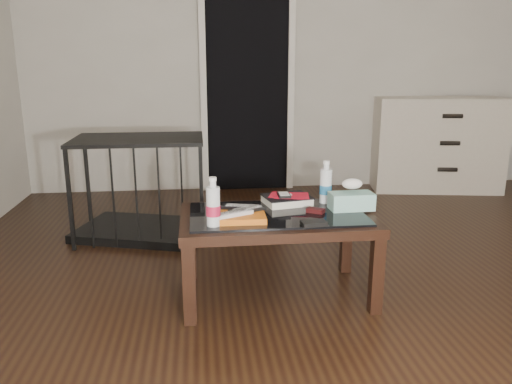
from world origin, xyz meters
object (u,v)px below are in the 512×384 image
Objects in this scene: pet_crate at (142,204)px; tissue_box at (351,201)px; water_bottle_left at (213,202)px; coffee_table at (277,225)px; dresser at (436,144)px; textbook at (287,200)px; water_bottle_right at (326,182)px.

tissue_box is at bearing -24.40° from pet_crate.
tissue_box is (0.74, 0.19, -0.07)m from water_bottle_left.
coffee_table is 0.79× the size of dresser.
textbook is 1.09× the size of tissue_box.
water_bottle_right is at bearing 123.09° from tissue_box.
water_bottle_left is 0.72m from water_bottle_right.
dresser is 5.33× the size of water_bottle_right.
pet_crate is at bearing 136.59° from tissue_box.
textbook is at bearing -122.98° from dresser.
tissue_box reaches higher than textbook.
coffee_table is 0.97× the size of pet_crate.
textbook is at bearing 63.93° from coffee_table.
dresser reaches higher than water_bottle_right.
tissue_box is at bearing -35.35° from textbook.
water_bottle_left reaches higher than coffee_table.
water_bottle_right reaches higher than textbook.
dresser is 3.24m from water_bottle_left.
water_bottle_right is (0.22, 0.00, 0.10)m from textbook.
water_bottle_left is (-0.34, -0.17, 0.18)m from coffee_table.
textbook is 0.24m from water_bottle_right.
textbook is at bearing -29.06° from pet_crate.
dresser is 1.22× the size of pet_crate.
dresser is 2.94m from pet_crate.
tissue_box is (0.40, 0.02, 0.11)m from coffee_table.
water_bottle_left is 0.77m from tissue_box.
dresser reaches higher than textbook.
water_bottle_left is (0.48, -1.26, 0.35)m from pet_crate.
tissue_box is at bearing 3.03° from coffee_table.
water_bottle_right is 0.19m from tissue_box.
pet_crate is 4.35× the size of water_bottle_left.
tissue_box is (0.10, -0.15, -0.07)m from water_bottle_right.
water_bottle_right is at bearing 28.06° from water_bottle_left.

